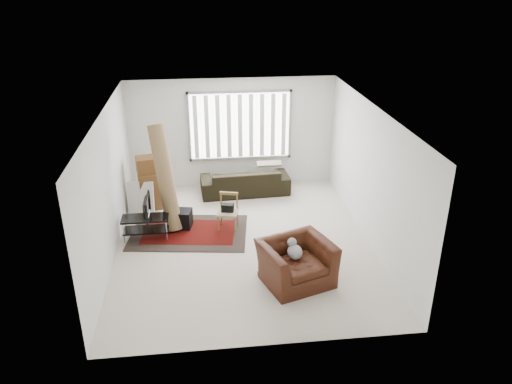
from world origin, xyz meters
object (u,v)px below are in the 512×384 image
tv_stand (146,223)px  side_chair (228,210)px  moving_boxes (148,185)px  sofa (245,177)px  armchair (296,260)px

tv_stand → side_chair: 1.70m
tv_stand → moving_boxes: bearing=91.4°
sofa → tv_stand: bearing=39.1°
sofa → side_chair: size_ratio=2.78×
tv_stand → sofa: sofa is taller
tv_stand → armchair: size_ratio=0.65×
moving_boxes → side_chair: moving_boxes is taller
tv_stand → side_chair: (1.68, 0.22, 0.09)m
side_chair → tv_stand: bearing=-159.1°
armchair → tv_stand: bearing=126.7°
moving_boxes → sofa: 2.32m
side_chair → armchair: bearing=-50.1°
moving_boxes → side_chair: size_ratio=1.59×
tv_stand → moving_boxes: 1.46m
moving_boxes → side_chair: bearing=-35.4°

